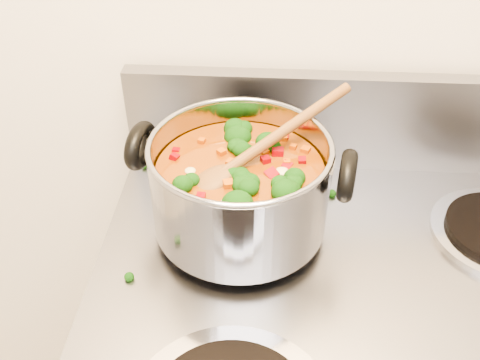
# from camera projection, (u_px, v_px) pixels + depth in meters

# --- Properties ---
(stockpot) EXTENTS (0.30, 0.24, 0.14)m
(stockpot) POSITION_uv_depth(u_px,v_px,m) (241.00, 186.00, 0.71)
(stockpot) COLOR #9C9CA4
(stockpot) RESTS_ON electric_range
(wooden_spoon) EXTENTS (0.22, 0.19, 0.08)m
(wooden_spoon) POSITION_uv_depth(u_px,v_px,m) (249.00, 155.00, 0.69)
(wooden_spoon) COLOR brown
(wooden_spoon) RESTS_ON stockpot
(cooktop_crumbs) EXTENTS (0.31, 0.26, 0.01)m
(cooktop_crumbs) POSITION_uv_depth(u_px,v_px,m) (233.00, 266.00, 0.70)
(cooktop_crumbs) COLOR black
(cooktop_crumbs) RESTS_ON electric_range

